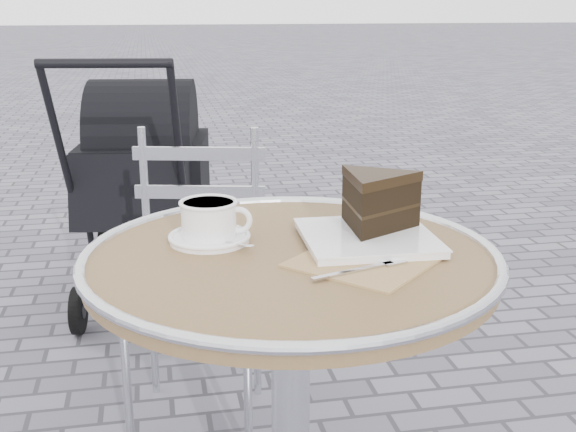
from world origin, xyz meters
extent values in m
cylinder|color=#9E7956|center=(0.00, 0.00, 0.71)|extent=(0.70, 0.70, 0.03)
torus|color=silver|center=(0.00, 0.00, 0.73)|extent=(0.72, 0.72, 0.02)
cylinder|color=white|center=(-0.13, 0.10, 0.74)|extent=(0.14, 0.14, 0.01)
cylinder|color=white|center=(-0.13, 0.10, 0.77)|extent=(0.12, 0.12, 0.06)
torus|color=white|center=(-0.08, 0.08, 0.77)|extent=(0.05, 0.02, 0.05)
cylinder|color=beige|center=(-0.13, 0.10, 0.80)|extent=(0.09, 0.09, 0.01)
cube|color=#A27D59|center=(0.11, -0.06, 0.73)|extent=(0.29, 0.29, 0.00)
cube|color=white|center=(0.15, 0.03, 0.74)|extent=(0.23, 0.23, 0.01)
cylinder|color=silver|center=(-0.32, 0.56, 0.21)|extent=(0.02, 0.02, 0.41)
cylinder|color=silver|center=(-0.01, 0.49, 0.21)|extent=(0.02, 0.02, 0.41)
cylinder|color=silver|center=(-0.25, 0.87, 0.21)|extent=(0.02, 0.02, 0.41)
cylinder|color=silver|center=(0.06, 0.80, 0.21)|extent=(0.02, 0.02, 0.41)
cube|color=silver|center=(-0.13, 0.68, 0.42)|extent=(0.44, 0.44, 0.02)
cube|color=black|center=(-0.27, 1.59, 0.46)|extent=(0.49, 0.68, 0.38)
cylinder|color=black|center=(-0.35, 1.08, 0.97)|extent=(0.40, 0.09, 0.03)
cylinder|color=black|center=(-0.51, 1.34, 0.09)|extent=(0.06, 0.17, 0.17)
cylinder|color=black|center=(-0.11, 1.28, 0.09)|extent=(0.06, 0.17, 0.17)
cylinder|color=black|center=(-0.43, 1.90, 0.13)|extent=(0.07, 0.27, 0.27)
cylinder|color=black|center=(-0.03, 1.85, 0.13)|extent=(0.07, 0.27, 0.27)
camera|label=1|loc=(-0.23, -1.14, 1.14)|focal=45.00mm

